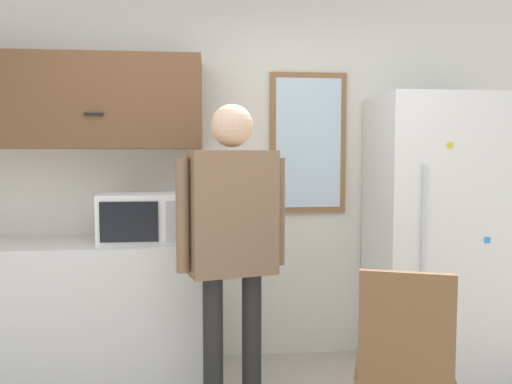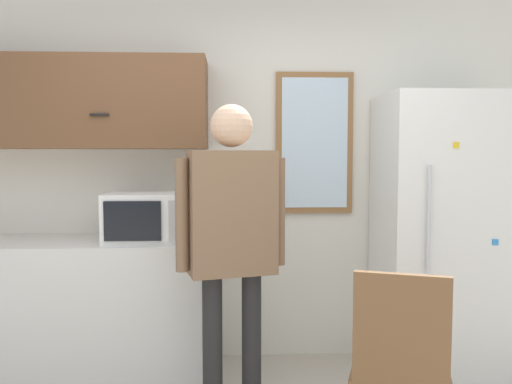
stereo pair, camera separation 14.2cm
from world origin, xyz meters
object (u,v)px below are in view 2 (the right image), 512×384
at_px(person, 232,227).
at_px(refrigerator, 442,235).
at_px(microwave, 146,217).
at_px(chair, 400,362).

distance_m(person, refrigerator, 1.51).
bearing_deg(microwave, person, -41.91).
relative_size(refrigerator, chair, 1.95).
distance_m(microwave, chair, 1.77).
relative_size(person, chair, 1.82).
bearing_deg(microwave, chair, -37.82).
bearing_deg(refrigerator, chair, -120.60).
distance_m(microwave, person, 0.75).
distance_m(person, chair, 1.09).
height_order(refrigerator, chair, refrigerator).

